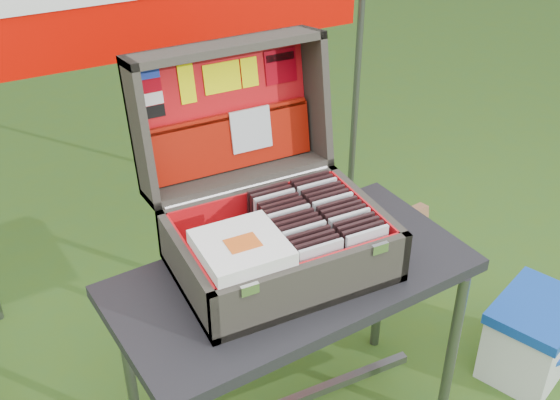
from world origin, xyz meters
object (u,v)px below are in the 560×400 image
suitcase (271,176)px  cooler (532,337)px  cardboard_box (397,251)px  table (291,355)px

suitcase → cooler: bearing=-14.9°
cardboard_box → suitcase: bearing=-161.6°
suitcase → cardboard_box: size_ratio=1.79×
suitcase → cardboard_box: (0.79, 0.40, -0.80)m
cardboard_box → table: bearing=-155.6°
table → cardboard_box: 0.94m
cooler → cardboard_box: 0.68m
table → cooler: 0.96m
table → cooler: table is taller
suitcase → cooler: (0.95, -0.25, -0.82)m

